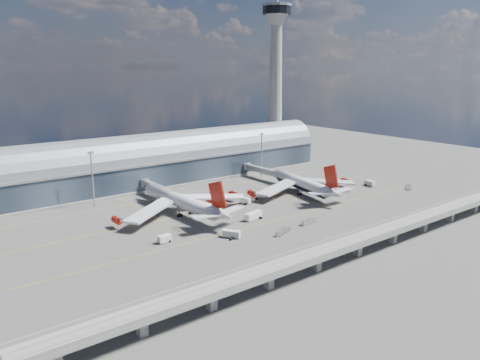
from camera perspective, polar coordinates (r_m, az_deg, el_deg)
ground at (r=202.11m, az=1.84°, el=-4.37°), size 500.00×500.00×0.00m
taxi_lines at (r=218.84m, az=-1.84°, el=-2.95°), size 200.00×80.12×0.01m
terminal at (r=262.22m, az=-9.04°, el=2.22°), size 200.00×30.00×28.00m
control_tower at (r=310.82m, az=4.35°, el=11.59°), size 19.00×19.00×103.00m
guideway at (r=164.14m, az=14.24°, el=-7.18°), size 220.00×8.50×7.20m
floodlight_mast_left at (r=221.17m, az=-17.55°, el=0.24°), size 3.00×0.70×25.70m
floodlight_mast_right at (r=270.94m, az=2.64°, el=3.23°), size 3.00×0.70×25.70m
airliner_left at (r=203.50m, az=-6.95°, el=-2.64°), size 63.12×66.30×20.21m
airliner_right at (r=238.03m, az=7.63°, el=-0.43°), size 59.03×61.78×19.71m
jet_bridge_left at (r=232.97m, az=-10.36°, el=-0.83°), size 4.40×28.00×7.25m
jet_bridge_right at (r=267.32m, az=2.53°, el=1.24°), size 4.40×32.00×7.25m
service_truck_0 at (r=176.40m, az=-1.08°, el=-6.59°), size 5.70×6.92×2.83m
service_truck_1 at (r=173.93m, az=-9.20°, el=-7.08°), size 5.03×2.74×2.82m
service_truck_2 at (r=196.79m, az=1.65°, el=-4.36°), size 9.14×4.25×3.19m
service_truck_3 at (r=260.85m, az=15.56°, el=-0.39°), size 3.10×6.33×2.95m
service_truck_4 at (r=218.98m, az=0.64°, el=-2.56°), size 3.88×5.24×2.76m
service_truck_5 at (r=228.32m, az=2.21°, el=-1.86°), size 6.54×5.00×2.97m
cargo_train_0 at (r=193.77m, az=8.50°, el=-5.00°), size 8.81×2.25×1.95m
cargo_train_1 at (r=181.86m, az=5.29°, el=-6.20°), size 10.40×5.59×1.76m
cargo_train_2 at (r=261.30m, az=19.84°, el=-0.84°), size 8.86×6.43×1.59m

